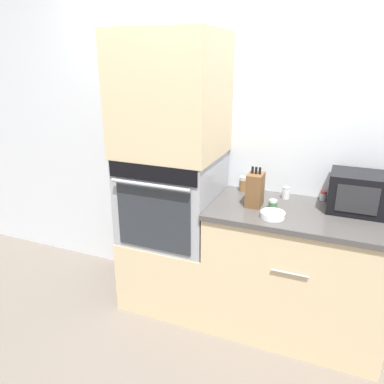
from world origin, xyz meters
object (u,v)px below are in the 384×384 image
condiment_jar_far (243,184)px  condiment_jar_back (286,193)px  knife_block (255,189)px  bowl (273,215)px  condiment_jar_near (273,205)px  microwave (361,193)px  condiment_jar_mid (323,196)px  wall_oven (172,197)px

condiment_jar_far → condiment_jar_back: size_ratio=1.28×
condiment_jar_far → knife_block: bearing=-59.8°
knife_block → condiment_jar_far: bearing=120.2°
bowl → condiment_jar_near: 0.14m
microwave → condiment_jar_back: bearing=173.1°
bowl → condiment_jar_mid: bearing=58.3°
wall_oven → bowl: size_ratio=4.41×
knife_block → condiment_jar_mid: bearing=32.9°
microwave → condiment_jar_back: microwave is taller
condiment_jar_near → condiment_jar_mid: size_ratio=0.96×
wall_oven → condiment_jar_mid: size_ratio=9.96×
wall_oven → condiment_jar_mid: (1.03, 0.26, 0.07)m
knife_block → condiment_jar_mid: (0.42, 0.27, -0.08)m
condiment_jar_near → condiment_jar_far: (-0.27, 0.27, 0.02)m
wall_oven → knife_block: bearing=-1.0°
condiment_jar_near → microwave: bearing=18.6°
wall_oven → condiment_jar_back: (0.78, 0.20, 0.07)m
bowl → condiment_jar_near: bearing=100.7°
wall_oven → microwave: wall_oven is taller
microwave → condiment_jar_near: microwave is taller
microwave → condiment_jar_back: (-0.47, 0.06, -0.09)m
condiment_jar_mid → condiment_jar_back: condiment_jar_back is taller
condiment_jar_mid → condiment_jar_far: condiment_jar_far is taller
condiment_jar_far → wall_oven: bearing=-152.8°
knife_block → bowl: size_ratio=1.77×
wall_oven → bowl: bearing=-12.4°
microwave → knife_block: (-0.64, -0.15, -0.01)m
condiment_jar_mid → condiment_jar_back: (-0.24, -0.06, 0.01)m
knife_block → condiment_jar_back: 0.28m
wall_oven → knife_block: size_ratio=2.49×
microwave → condiment_jar_far: microwave is taller
wall_oven → condiment_jar_back: bearing=14.3°
condiment_jar_far → condiment_jar_back: (0.32, -0.04, -0.01)m
microwave → condiment_jar_mid: size_ratio=5.81×
microwave → bowl: microwave is taller
condiment_jar_mid → condiment_jar_far: size_ratio=0.62×
condiment_jar_near → condiment_jar_back: (0.05, 0.23, 0.01)m
condiment_jar_near → condiment_jar_mid: bearing=44.9°
microwave → condiment_jar_far: bearing=173.0°
condiment_jar_near → condiment_jar_far: 0.38m
knife_block → condiment_jar_mid: size_ratio=4.00×
knife_block → condiment_jar_near: bearing=-8.7°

